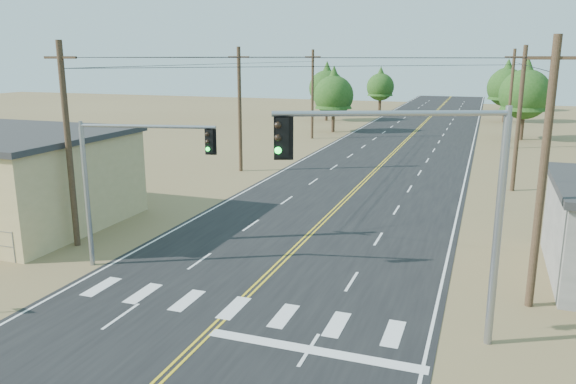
% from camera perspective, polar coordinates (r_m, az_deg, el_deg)
% --- Properties ---
extents(road, '(15.00, 200.00, 0.02)m').
position_cam_1_polar(road, '(41.64, 7.34, 0.69)').
color(road, black).
rests_on(road, ground).
extents(utility_pole_left_near, '(1.80, 0.30, 10.00)m').
position_cam_1_polar(utility_pole_left_near, '(29.11, -21.42, 4.52)').
color(utility_pole_left_near, '#4C3826').
rests_on(utility_pole_left_near, ground).
extents(utility_pole_left_mid, '(1.80, 0.30, 10.00)m').
position_cam_1_polar(utility_pole_left_mid, '(46.00, -4.93, 8.42)').
color(utility_pole_left_mid, '#4C3826').
rests_on(utility_pole_left_mid, ground).
extents(utility_pole_left_far, '(1.80, 0.30, 10.00)m').
position_cam_1_polar(utility_pole_left_far, '(64.69, 2.50, 9.95)').
color(utility_pole_left_far, '#4C3826').
rests_on(utility_pole_left_far, ground).
extents(utility_pole_right_near, '(1.80, 0.30, 10.00)m').
position_cam_1_polar(utility_pole_right_near, '(22.19, 24.47, 1.64)').
color(utility_pole_right_near, '#4C3826').
rests_on(utility_pole_right_near, ground).
extents(utility_pole_right_mid, '(1.80, 0.30, 10.00)m').
position_cam_1_polar(utility_pole_right_mid, '(41.96, 22.41, 6.95)').
color(utility_pole_right_mid, '#4C3826').
rests_on(utility_pole_right_mid, ground).
extents(utility_pole_right_far, '(1.80, 0.30, 10.00)m').
position_cam_1_polar(utility_pole_right_far, '(61.88, 21.66, 8.85)').
color(utility_pole_right_far, '#4C3826').
rests_on(utility_pole_right_far, ground).
extents(signal_mast_left, '(5.94, 1.48, 6.55)m').
position_cam_1_polar(signal_mast_left, '(25.35, -16.41, 2.21)').
color(signal_mast_left, gray).
rests_on(signal_mast_left, ground).
extents(signal_mast_right, '(6.78, 2.92, 7.82)m').
position_cam_1_polar(signal_mast_right, '(17.84, 14.60, 0.52)').
color(signal_mast_right, gray).
rests_on(signal_mast_right, ground).
extents(tree_left_near, '(4.91, 4.91, 8.19)m').
position_cam_1_polar(tree_left_near, '(70.58, 4.66, 10.14)').
color(tree_left_near, '#3F2D1E').
rests_on(tree_left_near, ground).
extents(tree_left_mid, '(5.17, 5.17, 8.61)m').
position_cam_1_polar(tree_left_mid, '(83.36, 3.97, 10.86)').
color(tree_left_mid, '#3F2D1E').
rests_on(tree_left_mid, ground).
extents(tree_left_far, '(4.60, 4.60, 7.66)m').
position_cam_1_polar(tree_left_far, '(97.49, 9.38, 10.76)').
color(tree_left_far, '#3F2D1E').
rests_on(tree_left_far, ground).
extents(tree_right_near, '(5.58, 5.58, 9.30)m').
position_cam_1_polar(tree_right_near, '(68.90, 22.98, 9.60)').
color(tree_right_near, '#3F2D1E').
rests_on(tree_right_near, ground).
extents(tree_right_mid, '(5.38, 5.38, 8.96)m').
position_cam_1_polar(tree_right_mid, '(86.96, 21.36, 10.23)').
color(tree_right_mid, '#3F2D1E').
rests_on(tree_right_mid, ground).
extents(tree_right_far, '(5.21, 5.21, 8.69)m').
position_cam_1_polar(tree_right_far, '(105.34, 21.31, 10.58)').
color(tree_right_far, '#3F2D1E').
rests_on(tree_right_far, ground).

